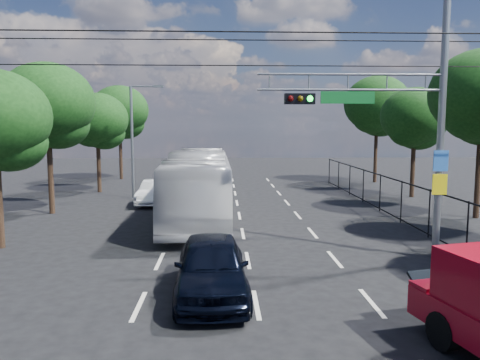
{
  "coord_description": "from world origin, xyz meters",
  "views": [
    {
      "loc": [
        -0.85,
        -7.53,
        4.56
      ],
      "look_at": [
        -0.28,
        7.69,
        2.8
      ],
      "focal_mm": 35.0,
      "sensor_mm": 36.0,
      "label": 1
    }
  ],
  "objects_px": {
    "signal_mast": "(406,105)",
    "white_bus": "(199,185)",
    "navy_hatchback": "(212,266)",
    "white_van": "(156,192)"
  },
  "relations": [
    {
      "from": "signal_mast",
      "to": "white_bus",
      "type": "distance_m",
      "value": 10.78
    },
    {
      "from": "white_bus",
      "to": "navy_hatchback",
      "type": "bearing_deg",
      "value": -86.12
    },
    {
      "from": "white_van",
      "to": "navy_hatchback",
      "type": "bearing_deg",
      "value": -71.61
    },
    {
      "from": "signal_mast",
      "to": "white_van",
      "type": "bearing_deg",
      "value": 130.35
    },
    {
      "from": "white_bus",
      "to": "signal_mast",
      "type": "bearing_deg",
      "value": -45.04
    },
    {
      "from": "navy_hatchback",
      "to": "white_van",
      "type": "relative_size",
      "value": 1.11
    },
    {
      "from": "navy_hatchback",
      "to": "white_van",
      "type": "xyz_separation_m",
      "value": [
        -3.62,
        15.13,
        -0.11
      ]
    },
    {
      "from": "navy_hatchback",
      "to": "white_bus",
      "type": "bearing_deg",
      "value": 92.8
    },
    {
      "from": "white_bus",
      "to": "white_van",
      "type": "height_order",
      "value": "white_bus"
    },
    {
      "from": "signal_mast",
      "to": "white_bus",
      "type": "bearing_deg",
      "value": 135.71
    }
  ]
}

